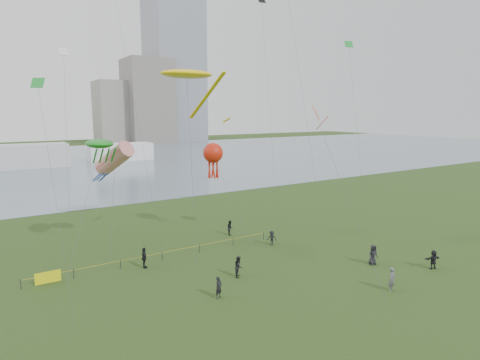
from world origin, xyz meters
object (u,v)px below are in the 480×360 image
fence (96,268)px  kite_flyer (392,279)px  kite_octopus (213,153)px  kite_stingray (187,75)px

fence → kite_flyer: kite_flyer is taller
kite_octopus → fence: bearing=-138.6°
kite_stingray → kite_octopus: 9.25m
kite_stingray → kite_octopus: bearing=38.2°
fence → kite_octopus: (14.35, 4.69, 8.90)m
kite_flyer → kite_octopus: size_ratio=0.18×
fence → kite_stingray: 20.60m
kite_flyer → kite_octopus: (-4.70, 20.84, 8.49)m
fence → kite_flyer: 24.98m
kite_octopus → kite_stingray: bearing=-136.0°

